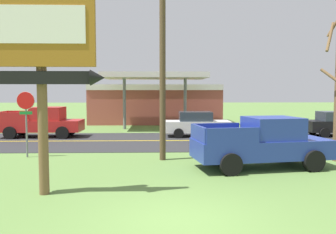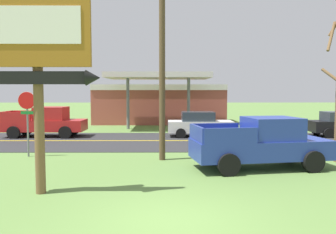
% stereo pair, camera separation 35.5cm
% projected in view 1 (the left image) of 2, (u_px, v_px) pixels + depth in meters
% --- Properties ---
extents(ground_plane, '(180.00, 180.00, 0.00)m').
position_uv_depth(ground_plane, '(179.00, 222.00, 7.85)').
color(ground_plane, '#5B7F3D').
extents(road_asphalt, '(140.00, 8.00, 0.02)m').
position_uv_depth(road_asphalt, '(166.00, 141.00, 20.81)').
color(road_asphalt, '#2B2B2D').
rests_on(road_asphalt, ground).
extents(road_centre_line, '(126.00, 0.20, 0.01)m').
position_uv_depth(road_centre_line, '(166.00, 141.00, 20.81)').
color(road_centre_line, gold).
rests_on(road_centre_line, road_asphalt).
extents(motel_sign, '(3.35, 0.54, 5.75)m').
position_uv_depth(motel_sign, '(42.00, 55.00, 9.57)').
color(motel_sign, brown).
rests_on(motel_sign, ground).
extents(stop_sign, '(0.80, 0.08, 2.95)m').
position_uv_depth(stop_sign, '(26.00, 112.00, 15.48)').
color(stop_sign, slate).
rests_on(stop_sign, ground).
extents(utility_pole, '(1.96, 0.26, 9.92)m').
position_uv_depth(utility_pole, '(163.00, 36.00, 14.65)').
color(utility_pole, brown).
rests_on(utility_pole, ground).
extents(gas_station, '(12.00, 11.50, 4.40)m').
position_uv_depth(gas_station, '(155.00, 102.00, 33.08)').
color(gas_station, '#A84C42').
rests_on(gas_station, ground).
extents(pickup_blue_parked_on_lawn, '(5.45, 2.86, 1.96)m').
position_uv_depth(pickup_blue_parked_on_lawn, '(263.00, 143.00, 13.38)').
color(pickup_blue_parked_on_lawn, '#233893').
rests_on(pickup_blue_parked_on_lawn, ground).
extents(pickup_red_on_road, '(5.20, 2.24, 1.96)m').
position_uv_depth(pickup_red_on_road, '(42.00, 122.00, 22.50)').
color(pickup_red_on_road, red).
rests_on(pickup_red_on_road, ground).
extents(car_white_far_lane, '(4.20, 2.00, 1.64)m').
position_uv_depth(car_white_far_lane, '(197.00, 124.00, 22.81)').
color(car_white_far_lane, silver).
rests_on(car_white_far_lane, ground).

